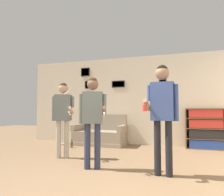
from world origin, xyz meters
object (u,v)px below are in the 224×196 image
floor_lamp (63,104)px  person_player_foreground_left (63,112)px  bookshelf (205,129)px  person_watcher_holding_cup (162,106)px  couch (100,135)px  person_player_foreground_center (93,112)px  bottle_on_floor (72,144)px

floor_lamp → person_player_foreground_left: person_player_foreground_left is taller
bookshelf → person_watcher_holding_cup: (-0.87, -2.80, 0.57)m
person_watcher_holding_cup → bookshelf: bearing=72.8°
person_player_foreground_left → couch: bearing=86.6°
person_player_foreground_left → bookshelf: bearing=34.9°
couch → bookshelf: size_ratio=1.43×
bookshelf → person_watcher_holding_cup: bearing=-107.2°
couch → person_player_foreground_left: 2.09m
bookshelf → person_player_foreground_left: (-3.09, -2.15, 0.47)m
couch → person_player_foreground_left: person_player_foreground_left is taller
person_player_foreground_center → floor_lamp: bearing=130.9°
person_player_foreground_center → bottle_on_floor: person_player_foreground_center is taller
bookshelf → bottle_on_floor: (-3.53, -0.93, -0.45)m
couch → bookshelf: bookshelf is taller
couch → person_player_foreground_center: size_ratio=0.95×
bookshelf → bottle_on_floor: bookshelf is taller
couch → bottle_on_floor: (-0.56, -0.73, -0.20)m
couch → person_player_foreground_left: bearing=-93.4°
couch → bookshelf: 2.99m
couch → person_player_foreground_left: size_ratio=0.94×
bookshelf → floor_lamp: (-4.09, -0.49, 0.68)m
couch → person_watcher_holding_cup: 3.45m
bookshelf → floor_lamp: size_ratio=0.67×
floor_lamp → person_player_foreground_center: (1.98, -2.29, -0.22)m
bookshelf → person_player_foreground_center: bearing=-127.2°
person_player_foreground_left → person_player_foreground_center: 1.16m
couch → person_player_foreground_center: person_player_foreground_center is taller
floor_lamp → person_player_foreground_center: person_player_foreground_center is taller
bookshelf → person_watcher_holding_cup: size_ratio=0.61×
couch → person_player_foreground_center: (0.86, -2.58, 0.71)m
bottle_on_floor → floor_lamp: bearing=141.7°
person_watcher_holding_cup → person_player_foreground_left: bearing=163.7°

